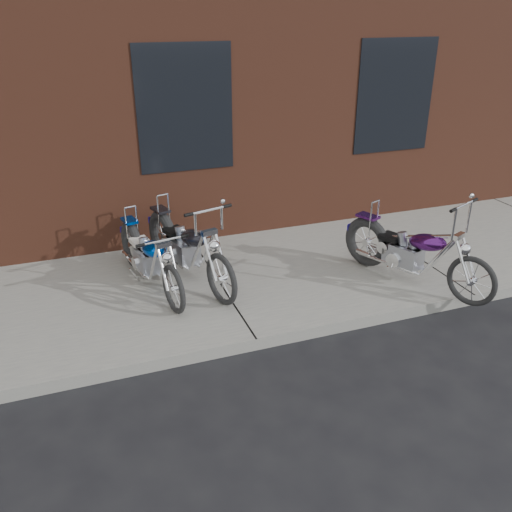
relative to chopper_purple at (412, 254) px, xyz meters
name	(u,v)px	position (x,y,z in m)	size (l,w,h in m)	color
ground	(257,350)	(-2.41, -0.61, -0.56)	(120.00, 120.00, 0.00)	black
sidewalk	(219,286)	(-2.41, 0.89, -0.48)	(22.00, 3.00, 0.15)	gray
chopper_purple	(412,254)	(0.00, 0.00, 0.00)	(0.99, 2.11, 1.26)	black
chopper_blue	(149,259)	(-3.29, 1.08, -0.02)	(0.62, 2.10, 0.92)	black
chopper_third	(187,249)	(-2.76, 1.14, 0.01)	(0.79, 2.27, 1.18)	black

